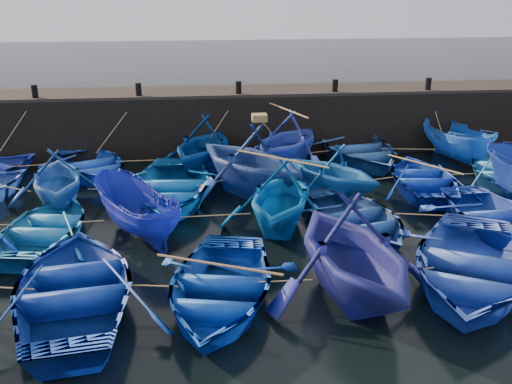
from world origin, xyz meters
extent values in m
plane|color=black|center=(0.00, 0.00, 0.00)|extent=(120.00, 120.00, 0.00)
cube|color=black|center=(0.00, 10.50, 1.25)|extent=(26.00, 2.50, 2.50)
cube|color=black|center=(0.00, 10.50, 2.56)|extent=(26.00, 2.50, 0.12)
cylinder|color=black|center=(-8.00, 9.60, 2.87)|extent=(0.24, 0.24, 0.50)
cylinder|color=black|center=(-4.00, 9.60, 2.87)|extent=(0.24, 0.24, 0.50)
cylinder|color=black|center=(0.00, 9.60, 2.87)|extent=(0.24, 0.24, 0.50)
cylinder|color=black|center=(4.00, 9.60, 2.87)|extent=(0.24, 0.24, 0.50)
cylinder|color=black|center=(8.00, 9.60, 2.87)|extent=(0.24, 0.24, 0.50)
imported|color=blue|center=(-5.73, 7.47, 0.48)|extent=(5.04, 5.63, 0.96)
imported|color=navy|center=(-1.55, 7.51, 1.11)|extent=(4.96, 5.27, 2.21)
imported|color=blue|center=(1.74, 7.79, 1.12)|extent=(5.53, 5.63, 2.25)
imported|color=navy|center=(4.68, 8.06, 0.58)|extent=(4.68, 6.04, 1.15)
imported|color=blue|center=(8.68, 7.72, 0.83)|extent=(2.24, 4.48, 1.66)
imported|color=#2155A6|center=(-6.28, 4.47, 1.01)|extent=(3.95, 4.37, 2.01)
imported|color=#0C55A2|center=(-2.72, 4.41, 0.58)|extent=(4.41, 5.85, 1.15)
imported|color=navy|center=(0.00, 4.91, 1.28)|extent=(6.26, 6.41, 2.56)
imported|color=#0F5498|center=(2.70, 4.22, 0.97)|extent=(4.80, 4.88, 1.95)
imported|color=#0C2E9F|center=(6.02, 4.60, 0.47)|extent=(3.80, 4.91, 0.94)
imported|color=#1E69B0|center=(9.23, 4.60, 0.57)|extent=(5.15, 6.29, 1.14)
imported|color=#1E6DB9|center=(-6.07, 1.72, 0.45)|extent=(3.80, 4.82, 0.91)
imported|color=navy|center=(-3.60, 1.76, 0.78)|extent=(3.39, 4.26, 1.57)
imported|color=#0458A7|center=(0.57, 1.82, 1.08)|extent=(4.61, 4.98, 2.16)
imported|color=navy|center=(2.74, 1.42, 0.48)|extent=(4.26, 5.23, 0.95)
imported|color=#1838A8|center=(6.77, 0.90, 0.49)|extent=(3.58, 4.88, 0.99)
imported|color=navy|center=(-4.59, -1.98, 0.57)|extent=(4.60, 5.95, 1.14)
imported|color=#0938A0|center=(-1.44, -2.21, 0.51)|extent=(4.44, 5.50, 1.01)
imported|color=navy|center=(1.59, -2.24, 1.26)|extent=(4.90, 5.43, 2.51)
imported|color=#2241A8|center=(4.56, -1.98, 0.59)|extent=(6.28, 6.93, 1.18)
cube|color=brown|center=(0.30, 4.91, 2.68)|extent=(0.49, 0.43, 0.23)
cylinder|color=tan|center=(-7.61, 7.35, 0.55)|extent=(1.95, 0.28, 0.04)
cylinder|color=tan|center=(-3.64, 7.49, 0.55)|extent=(2.39, 0.08, 0.04)
cylinder|color=tan|center=(0.10, 7.65, 0.55)|extent=(1.49, 0.32, 0.04)
cylinder|color=tan|center=(3.21, 7.93, 0.55)|extent=(1.15, 0.30, 0.04)
cylinder|color=tan|center=(6.68, 7.89, 0.55)|extent=(2.20, 0.38, 0.04)
cylinder|color=tan|center=(-7.74, 4.79, 0.55)|extent=(1.15, 0.68, 0.04)
cylinder|color=tan|center=(-4.50, 4.44, 0.55)|extent=(1.76, 0.09, 0.04)
cylinder|color=tan|center=(-1.36, 4.66, 0.55)|extent=(0.94, 0.53, 0.04)
cylinder|color=tan|center=(1.35, 4.56, 0.55)|extent=(0.92, 0.72, 0.04)
cylinder|color=tan|center=(4.36, 4.41, 0.55)|extent=(1.52, 0.41, 0.04)
cylinder|color=tan|center=(7.63, 4.60, 0.55)|extent=(1.42, 0.04, 0.04)
cylinder|color=tan|center=(-4.84, 1.74, 0.55)|extent=(0.68, 0.07, 0.04)
cylinder|color=tan|center=(-1.51, 1.79, 0.55)|extent=(2.37, 0.10, 0.04)
cylinder|color=tan|center=(1.66, 1.62, 0.55)|extent=(0.40, 0.43, 0.04)
cylinder|color=tan|center=(4.76, 1.16, 0.55)|extent=(2.23, 0.55, 0.04)
cylinder|color=tan|center=(-3.02, -2.10, 0.55)|extent=(1.36, 0.27, 0.04)
cylinder|color=tan|center=(0.07, -2.23, 0.55)|extent=(1.23, 0.07, 0.04)
cylinder|color=tan|center=(3.07, -2.11, 0.55)|extent=(1.18, 0.30, 0.04)
cylinder|color=tan|center=(-8.74, 8.96, 1.58)|extent=(1.52, 1.12, 2.09)
cylinder|color=tan|center=(-4.87, 9.08, 1.58)|extent=(1.77, 0.88, 2.09)
cylinder|color=tan|center=(-0.77, 9.10, 1.58)|extent=(1.59, 0.84, 2.09)
cylinder|color=tan|center=(0.87, 9.25, 1.58)|extent=(1.78, 0.55, 2.09)
cylinder|color=tan|center=(4.34, 9.38, 1.58)|extent=(0.73, 0.28, 2.08)
cylinder|color=tan|center=(8.34, 9.21, 1.58)|extent=(0.73, 0.63, 2.08)
cylinder|color=#99724C|center=(1.74, 7.79, 2.28)|extent=(1.08, 2.84, 0.06)
cylinder|color=#99724C|center=(6.02, 4.60, 0.97)|extent=(1.77, 2.49, 0.06)
cylinder|color=#99724C|center=(0.57, 1.82, 2.19)|extent=(2.34, 1.97, 0.06)
cylinder|color=#99724C|center=(-1.44, -2.21, 1.04)|extent=(2.74, 1.32, 0.06)
camera|label=1|loc=(-1.85, -13.46, 6.91)|focal=40.00mm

